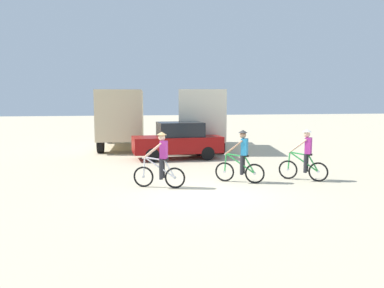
% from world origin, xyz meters
% --- Properties ---
extents(ground_plane, '(120.00, 120.00, 0.00)m').
position_xyz_m(ground_plane, '(0.00, 0.00, 0.00)').
color(ground_plane, beige).
extents(box_truck_tan_camper, '(2.89, 6.91, 3.35)m').
position_xyz_m(box_truck_tan_camper, '(-2.14, 12.46, 1.87)').
color(box_truck_tan_camper, '#CCB78E').
rests_on(box_truck_tan_camper, ground).
extents(box_truck_cream_rv, '(3.55, 7.06, 3.35)m').
position_xyz_m(box_truck_cream_rv, '(2.36, 11.27, 1.87)').
color(box_truck_cream_rv, beige).
rests_on(box_truck_cream_rv, ground).
extents(sedan_parked, '(4.27, 1.94, 1.76)m').
position_xyz_m(sedan_parked, '(0.39, 7.46, 0.88)').
color(sedan_parked, maroon).
rests_on(sedan_parked, ground).
extents(cyclist_orange_shirt, '(1.64, 0.75, 1.82)m').
position_xyz_m(cyclist_orange_shirt, '(-1.12, 1.26, 0.85)').
color(cyclist_orange_shirt, black).
rests_on(cyclist_orange_shirt, ground).
extents(cyclist_cowboy_hat, '(1.54, 0.92, 1.82)m').
position_xyz_m(cyclist_cowboy_hat, '(1.68, 1.56, 0.85)').
color(cyclist_cowboy_hat, black).
rests_on(cyclist_cowboy_hat, ground).
extents(cyclist_near_camera, '(1.42, 1.08, 1.82)m').
position_xyz_m(cyclist_near_camera, '(3.99, 1.49, 0.85)').
color(cyclist_near_camera, black).
rests_on(cyclist_near_camera, ground).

